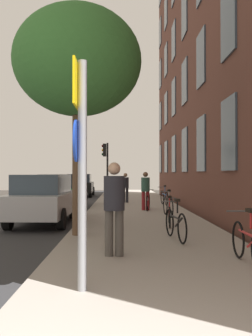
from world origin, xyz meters
The scene contains 19 objects.
ground_plane centered at (-2.40, 15.00, 0.00)m, with size 41.80×41.80×0.00m, color #332D28.
road_asphalt centered at (-4.50, 15.00, 0.01)m, with size 7.00×38.00×0.01m, color #2D2D30.
sidewalk centered at (1.10, 15.00, 0.06)m, with size 4.20×38.00×0.12m, color #9E9389.
building_facade centered at (3.69, 14.50, 8.61)m, with size 0.56×27.00×17.18m.
sign_post centered at (-0.16, 3.70, 1.92)m, with size 0.15×0.60×3.05m.
traffic_light centered at (-0.55, 22.00, 2.50)m, with size 0.43×0.24×3.47m.
tree_near centered at (-0.72, 8.14, 4.49)m, with size 3.24×3.24×5.77m.
bicycle_0 centered at (2.52, 4.99, 0.50)m, with size 0.42×1.73×0.97m.
bicycle_1 centered at (1.66, 7.39, 0.50)m, with size 0.42×1.72×0.97m.
bicycle_2 centered at (1.83, 9.79, 0.47)m, with size 0.42×1.62×0.89m.
bicycle_3 centered at (2.10, 12.19, 0.50)m, with size 0.42×1.67×0.97m.
bicycle_4 centered at (1.55, 14.59, 0.49)m, with size 0.42×1.63×0.94m.
bicycle_5 centered at (2.53, 16.99, 0.50)m, with size 0.42×1.71×0.97m.
pedestrian_0 centered at (0.25, 5.73, 1.12)m, with size 0.40×0.40×1.76m.
pedestrian_1 centered at (1.43, 14.42, 1.04)m, with size 0.36×0.36×1.61m.
pedestrian_2 centered at (0.64, 18.56, 1.02)m, with size 0.40×0.40×1.57m.
car_0 centered at (-2.15, 11.01, 0.84)m, with size 1.86×4.30×1.62m.
car_1 centered at (-2.53, 16.57, 0.84)m, with size 2.03×4.52×1.62m.
car_2 centered at (-2.55, 25.60, 0.84)m, with size 1.93×3.99×1.62m.
Camera 1 is at (0.37, -1.23, 1.67)m, focal length 39.66 mm.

